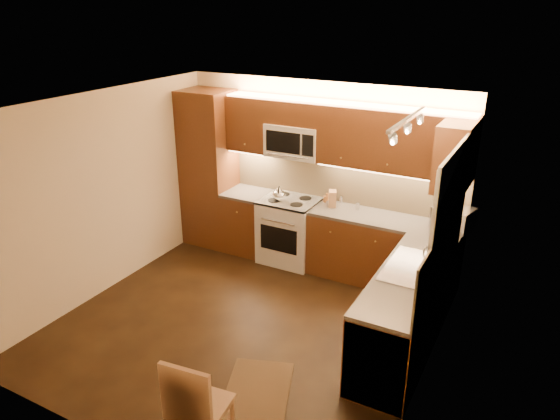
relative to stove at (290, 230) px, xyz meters
The scene contains 37 objects.
floor 1.76m from the stove, 79.85° to the right, with size 4.00×4.00×0.01m, color black.
ceiling 2.66m from the stove, 79.85° to the right, with size 4.00×4.00×0.01m, color beige.
wall_back 0.91m from the stove, 47.29° to the left, with size 4.00×0.01×2.50m, color beige.
wall_front 3.77m from the stove, 85.33° to the right, with size 4.00×0.01×2.50m, color beige.
wall_left 2.51m from the stove, 135.42° to the right, with size 0.01×4.00×2.50m, color beige.
wall_right 2.95m from the stove, 36.06° to the right, with size 0.01×4.00×2.50m, color beige.
pantry 1.52m from the stove, behind, with size 0.70×0.60×2.30m, color #47280F.
base_cab_back_left 0.69m from the stove, behind, with size 0.62×0.60×0.86m, color #47280F.
counter_back_left 0.81m from the stove, behind, with size 0.62×0.60×0.04m, color #363331.
base_cab_back_right 1.34m from the stove, ahead, with size 1.92×0.60×0.86m, color #47280F.
counter_back_right 1.40m from the stove, ahead, with size 1.92×0.60×0.04m, color #363331.
base_cab_right 2.37m from the stove, 32.52° to the right, with size 0.60×2.00×0.86m, color #47280F.
counter_right 2.41m from the stove, 32.52° to the right, with size 0.60×2.00×0.04m, color #363331.
dishwasher 2.81m from the stove, 44.64° to the right, with size 0.58×0.60×0.84m, color silver.
backsplash_back 1.03m from the stove, 25.86° to the left, with size 3.30×0.02×0.60m, color tan.
backsplash_right 2.72m from the stove, 29.11° to the right, with size 0.02×2.00×0.60m, color tan.
upper_cab_back_left 1.58m from the stove, 167.74° to the left, with size 0.62×0.35×0.75m, color #47280F.
upper_cab_back_right 1.95m from the stove, ahead, with size 1.92×0.35×0.75m, color #47280F.
upper_cab_bridge 1.64m from the stove, 90.00° to the left, with size 0.76×0.35×0.31m, color #47280F.
upper_cab_right_corner 2.57m from the stove, ahead, with size 0.35×0.50×0.75m, color #47280F.
stove is the anchor object (origin of this frame).
microwave 1.27m from the stove, 90.00° to the left, with size 0.76×0.38×0.44m, color silver, non-canonical shape.
window_frame 2.79m from the stove, 26.21° to the right, with size 0.03×1.44×1.24m, color silver.
window_blinds 2.77m from the stove, 26.41° to the right, with size 0.02×1.36×1.16m, color silver.
sink 2.35m from the stove, 29.36° to the right, with size 0.52×0.86×0.15m, color silver, non-canonical shape.
faucet 2.52m from the stove, 27.30° to the right, with size 0.20×0.04×0.30m, color silver, non-canonical shape.
track_light_bar 3.01m from the stove, 34.57° to the right, with size 0.04×1.20×0.03m, color silver.
kettle 0.59m from the stove, 137.07° to the right, with size 0.18×0.18×0.21m, color silver, non-canonical shape.
toaster_oven 2.22m from the stove, ahead, with size 0.44×0.33×0.27m, color silver.
knife_block 0.81m from the stove, ahead, with size 0.10×0.16×0.22m, color #9D6E47.
spice_jar_a 0.85m from the stove, 22.33° to the left, with size 0.04×0.04×0.10m, color silver.
spice_jar_b 0.71m from the stove, 30.83° to the left, with size 0.04×0.04×0.10m, color brown.
spice_jar_c 1.06m from the stove, ahead, with size 0.05×0.05×0.10m, color silver.
spice_jar_d 0.68m from the stove, 22.90° to the left, with size 0.05×0.05×0.09m, color #A06130.
soap_bottle 2.37m from the stove, 20.87° to the right, with size 0.08×0.08×0.17m, color silver.
rug 2.79m from the stove, 69.06° to the right, with size 0.60×0.90×0.01m, color black.
dining_chair 3.50m from the stove, 74.44° to the right, with size 0.43×0.43×0.97m, color #9D6E47, non-canonical shape.
Camera 1 is at (2.74, -4.28, 3.46)m, focal length 33.48 mm.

